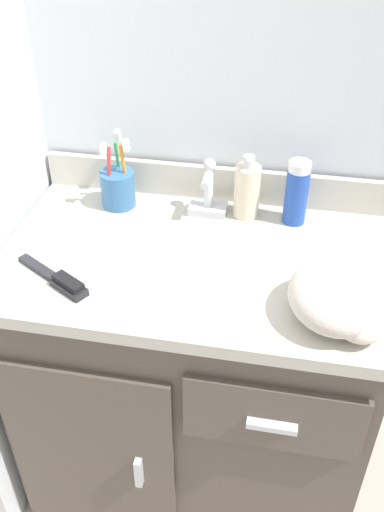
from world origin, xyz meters
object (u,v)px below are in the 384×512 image
shaving_cream_can (297,193)px  soap_dispenser (247,190)px  toothbrush_cup (118,187)px  hand_towel (342,300)px  hairbrush (60,280)px

shaving_cream_can → soap_dispenser: bearing=176.7°
toothbrush_cup → soap_dispenser: bearing=2.0°
soap_dispenser → hand_towel: 0.39m
toothbrush_cup → soap_dispenser: (0.31, 0.01, 0.02)m
soap_dispenser → hairbrush: bearing=-135.7°
hairbrush → hand_towel: hand_towel is taller
soap_dispenser → hairbrush: (-0.34, -0.33, -0.06)m
hairbrush → hand_towel: bearing=30.8°
toothbrush_cup → shaving_cream_can: toothbrush_cup is taller
toothbrush_cup → hand_towel: toothbrush_cup is taller
toothbrush_cup → hairbrush: 0.33m
toothbrush_cup → hairbrush: size_ratio=0.95×
soap_dispenser → hairbrush: soap_dispenser is taller
soap_dispenser → hand_towel: soap_dispenser is taller
soap_dispenser → toothbrush_cup: bearing=-178.0°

